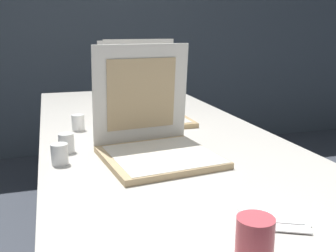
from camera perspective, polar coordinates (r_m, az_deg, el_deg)
The scene contains 11 objects.
wall_back at distance 3.81m, azimuth -11.08°, elevation 15.70°, with size 10.00×0.10×2.60m, color #4C5660.
table at distance 1.77m, azimuth -2.36°, elevation -1.85°, with size 0.97×2.43×0.73m.
pizza_box_front at distance 1.38m, azimuth -1.90°, elevation -2.31°, with size 0.41×0.42×0.39m.
pizza_box_middle at distance 1.94m, azimuth -3.10°, elevation 2.50°, with size 0.38×0.38×0.39m.
pizza_box_back at distance 2.47m, azimuth -4.24°, elevation 4.94°, with size 0.44×0.56×0.37m.
cup_white_near_left at distance 1.36m, azimuth -15.62°, elevation -4.02°, with size 0.06×0.06×0.07m, color white.
cup_white_mid at distance 1.79m, azimuth -13.06°, elevation 0.49°, with size 0.06×0.06×0.07m, color white.
cup_white_far at distance 2.07m, azimuth -10.18°, elevation 2.46°, with size 0.06×0.06×0.07m, color white.
cup_white_near_center at distance 1.48m, azimuth -14.69°, elevation -2.43°, with size 0.06×0.06×0.07m, color white.
cup_printed_front at distance 0.78m, azimuth 12.57°, elevation -16.40°, with size 0.07×0.07×0.10m, color #D14C56.
napkin_pile at distance 1.01m, azimuth 15.26°, elevation -12.44°, with size 0.20×0.20×0.01m.
Camera 1 is at (-0.43, -0.98, 1.18)m, focal length 41.54 mm.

